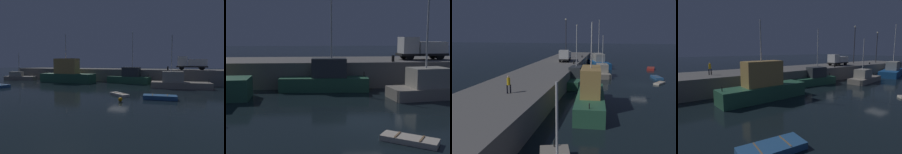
{
  "view_description": "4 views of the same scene",
  "coord_description": "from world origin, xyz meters",
  "views": [
    {
      "loc": [
        9.5,
        -23.24,
        3.66
      ],
      "look_at": [
        -6.33,
        12.01,
        0.94
      ],
      "focal_mm": 29.89,
      "sensor_mm": 36.0,
      "label": 1
    },
    {
      "loc": [
        -2.91,
        -15.96,
        4.93
      ],
      "look_at": [
        -0.53,
        13.17,
        0.87
      ],
      "focal_mm": 45.41,
      "sensor_mm": 36.0,
      "label": 2
    },
    {
      "loc": [
        -38.22,
        4.82,
        8.34
      ],
      "look_at": [
        -3.15,
        12.06,
        1.47
      ],
      "focal_mm": 36.42,
      "sensor_mm": 36.0,
      "label": 3
    },
    {
      "loc": [
        -24.18,
        -12.97,
        6.09
      ],
      "look_at": [
        -6.4,
        11.54,
        1.57
      ],
      "focal_mm": 29.73,
      "sensor_mm": 36.0,
      "label": 4
    }
  ],
  "objects": [
    {
      "name": "ground_plane",
      "position": [
        0.0,
        0.0,
        0.0
      ],
      "size": [
        320.0,
        320.0,
        0.0
      ],
      "primitive_type": "plane",
      "color": "black"
    },
    {
      "name": "pier_quay",
      "position": [
        0.0,
        15.43,
        1.28
      ],
      "size": [
        65.26,
        8.83,
        2.56
      ],
      "color": "slate",
      "rests_on": "ground"
    },
    {
      "name": "fishing_trawler_red",
      "position": [
        -13.78,
        6.86,
        1.67
      ],
      "size": [
        11.25,
        3.66,
        9.51
      ],
      "color": "#2D6647",
      "rests_on": "ground"
    },
    {
      "name": "fishing_boat_blue",
      "position": [
        20.5,
        7.84,
        1.14
      ],
      "size": [
        12.22,
        6.65,
        11.74
      ],
      "color": "#195193",
      "rests_on": "ground"
    },
    {
      "name": "fishing_boat_white",
      "position": [
        -1.93,
        10.35,
        1.09
      ],
      "size": [
        8.29,
        2.89,
        9.56
      ],
      "color": "#2D6647",
      "rests_on": "ground"
    },
    {
      "name": "fishing_trawler_green",
      "position": [
        7.08,
        6.5,
        0.88
      ],
      "size": [
        8.87,
        4.0,
        8.0
      ],
      "color": "gray",
      "rests_on": "ground"
    },
    {
      "name": "rowboat_blue_far",
      "position": [
        -18.97,
        -3.97,
        0.22
      ],
      "size": [
        4.19,
        2.07,
        0.48
      ],
      "color": "#2D6099",
      "rests_on": "ground"
    },
    {
      "name": "lamp_post_west",
      "position": [
        16.46,
        15.62,
        7.91
      ],
      "size": [
        0.44,
        0.44,
        9.31
      ],
      "color": "#38383D",
      "rests_on": "pier_quay"
    },
    {
      "name": "lamp_post_east",
      "position": [
        24.25,
        14.11,
        7.33
      ],
      "size": [
        0.44,
        0.44,
        8.19
      ],
      "color": "#38383D",
      "rests_on": "pier_quay"
    },
    {
      "name": "utility_truck",
      "position": [
        8.67,
        14.26,
        3.81
      ],
      "size": [
        5.47,
        2.33,
        2.47
      ],
      "color": "black",
      "rests_on": "pier_quay"
    },
    {
      "name": "dockworker",
      "position": [
        -18.11,
        14.5,
        3.57
      ],
      "size": [
        0.46,
        0.46,
        1.77
      ],
      "color": "black",
      "rests_on": "pier_quay"
    },
    {
      "name": "bollard_west",
      "position": [
        4.89,
        11.78,
        2.88
      ],
      "size": [
        0.28,
        0.28,
        0.64
      ],
      "primitive_type": "cylinder",
      "color": "black",
      "rests_on": "pier_quay"
    },
    {
      "name": "bollard_central",
      "position": [
        17.32,
        11.74,
        2.78
      ],
      "size": [
        0.28,
        0.28,
        0.45
      ],
      "primitive_type": "cylinder",
      "color": "black",
      "rests_on": "pier_quay"
    }
  ]
}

